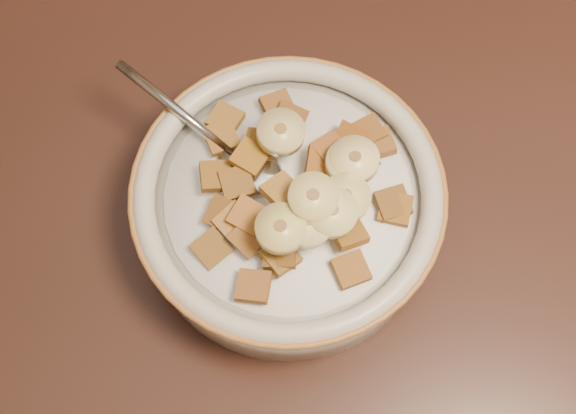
{
  "coord_description": "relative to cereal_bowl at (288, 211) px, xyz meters",
  "views": [
    {
      "loc": [
        -0.23,
        -0.25,
        1.27
      ],
      "look_at": [
        -0.23,
        -0.04,
        0.78
      ],
      "focal_mm": 50.0,
      "sensor_mm": 36.0,
      "label": 1
    }
  ],
  "objects": [
    {
      "name": "cereal_square_23",
      "position": [
        -0.02,
        -0.02,
        0.04
      ],
      "size": [
        0.03,
        0.03,
        0.01
      ],
      "primitive_type": "cube",
      "rotation": [
        -0.13,
        -0.16,
        2.66
      ],
      "color": "brown",
      "rests_on": "milk"
    },
    {
      "name": "banana_slice_1",
      "position": [
        0.04,
        0.02,
        0.05
      ],
      "size": [
        0.04,
        0.04,
        0.01
      ],
      "primitive_type": "cylinder",
      "rotation": [
        -0.06,
        0.02,
        0.57
      ],
      "color": "#FFE097",
      "rests_on": "milk"
    },
    {
      "name": "cereal_square_22",
      "position": [
        -0.04,
        0.05,
        0.03
      ],
      "size": [
        0.03,
        0.03,
        0.01
      ],
      "primitive_type": "cube",
      "rotation": [
        0.02,
        0.01,
        2.66
      ],
      "color": "brown",
      "rests_on": "milk"
    },
    {
      "name": "cereal_square_3",
      "position": [
        0.0,
        0.05,
        0.03
      ],
      "size": [
        0.03,
        0.03,
        0.01
      ],
      "primitive_type": "cube",
      "rotation": [
        0.16,
        -0.07,
        1.19
      ],
      "color": "brown",
      "rests_on": "milk"
    },
    {
      "name": "cereal_square_18",
      "position": [
        0.04,
        -0.05,
        0.03
      ],
      "size": [
        0.03,
        0.03,
        0.01
      ],
      "primitive_type": "cube",
      "rotation": [
        0.01,
        -0.06,
        1.97
      ],
      "color": "brown",
      "rests_on": "milk"
    },
    {
      "name": "banana_slice_7",
      "position": [
        -0.01,
        0.03,
        0.05
      ],
      "size": [
        0.04,
        0.04,
        0.01
      ],
      "primitive_type": "cylinder",
      "rotation": [
        0.1,
        0.03,
        1.37
      ],
      "color": "#CABB82",
      "rests_on": "milk"
    },
    {
      "name": "banana_slice_8",
      "position": [
        0.03,
        -0.02,
        0.05
      ],
      "size": [
        0.04,
        0.04,
        0.01
      ],
      "primitive_type": "cylinder",
      "rotation": [
        0.11,
        -0.05,
        1.11
      ],
      "color": "#DDCD81",
      "rests_on": "milk"
    },
    {
      "name": "banana_slice_3",
      "position": [
        0.04,
        0.01,
        0.05
      ],
      "size": [
        0.04,
        0.04,
        0.01
      ],
      "primitive_type": "cylinder",
      "rotation": [
        0.05,
        0.08,
        1.24
      ],
      "color": "#FBE58A",
      "rests_on": "milk"
    },
    {
      "name": "cereal_square_17",
      "position": [
        -0.0,
        -0.04,
        0.03
      ],
      "size": [
        0.02,
        0.02,
        0.01
      ],
      "primitive_type": "cube",
      "rotation": [
        -0.02,
        0.13,
        3.14
      ],
      "color": "brown",
      "rests_on": "milk"
    },
    {
      "name": "banana_slice_6",
      "position": [
        0.04,
        0.02,
        0.04
      ],
      "size": [
        0.04,
        0.04,
        0.01
      ],
      "primitive_type": "cylinder",
      "rotation": [
        -0.03,
        0.08,
        2.48
      ],
      "color": "#E1CA7A",
      "rests_on": "milk"
    },
    {
      "name": "cereal_square_13",
      "position": [
        -0.0,
        -0.04,
        0.03
      ],
      "size": [
        0.03,
        0.03,
        0.01
      ],
      "primitive_type": "cube",
      "rotation": [
        0.2,
        -0.04,
        2.27
      ],
      "color": "olive",
      "rests_on": "milk"
    },
    {
      "name": "cereal_square_21",
      "position": [
        -0.05,
        -0.04,
        0.03
      ],
      "size": [
        0.03,
        0.03,
        0.01
      ],
      "primitive_type": "cube",
      "rotation": [
        0.25,
        -0.06,
        0.74
      ],
      "color": "brown",
      "rests_on": "milk"
    },
    {
      "name": "cereal_square_8",
      "position": [
        -0.03,
        -0.02,
        0.03
      ],
      "size": [
        0.03,
        0.03,
        0.01
      ],
      "primitive_type": "cube",
      "rotation": [
        -0.14,
        -0.15,
        2.33
      ],
      "color": "olive",
      "rests_on": "milk"
    },
    {
      "name": "floor",
      "position": [
        0.23,
        0.04,
        -0.82
      ],
      "size": [
        4.0,
        4.5,
        0.1
      ],
      "primitive_type": "cube",
      "color": "#422816",
      "rests_on": "ground"
    },
    {
      "name": "milk",
      "position": [
        -0.0,
        0.0,
        0.02
      ],
      "size": [
        0.16,
        0.16,
        0.0
      ],
      "primitive_type": "cylinder",
      "color": "white",
      "rests_on": "cereal_bowl"
    },
    {
      "name": "banana_slice_4",
      "position": [
        0.01,
        -0.03,
        0.05
      ],
      "size": [
        0.04,
        0.04,
        0.01
      ],
      "primitive_type": "cylinder",
      "rotation": [
        0.13,
        0.04,
        0.23
      ],
      "color": "#CBB987",
      "rests_on": "milk"
    },
    {
      "name": "cereal_square_25",
      "position": [
        0.07,
        -0.01,
        0.03
      ],
      "size": [
        0.03,
        0.03,
        0.01
      ],
      "primitive_type": "cube",
      "rotation": [
        -0.0,
        -0.07,
        1.9
      ],
      "color": "brown",
      "rests_on": "milk"
    },
    {
      "name": "cereal_square_24",
      "position": [
        0.02,
        0.02,
        0.04
      ],
      "size": [
        0.02,
        0.02,
        0.01
      ],
      "primitive_type": "cube",
      "rotation": [
        0.2,
        -0.13,
        1.44
      ],
      "color": "brown",
      "rests_on": "milk"
    },
    {
      "name": "cereal_bowl",
      "position": [
        0.0,
        0.0,
        0.0
      ],
      "size": [
        0.2,
        0.2,
        0.05
      ],
      "primitive_type": "cylinder",
      "color": "beige",
      "rests_on": "table"
    },
    {
      "name": "banana_slice_0",
      "position": [
        0.04,
        -0.01,
        0.05
      ],
      "size": [
        0.04,
        0.04,
        0.01
      ],
      "primitive_type": "cylinder",
      "rotation": [
        0.11,
        0.05,
        0.18
      ],
      "color": "#FFEC82",
      "rests_on": "milk"
    },
    {
      "name": "cereal_square_14",
      "position": [
        -0.0,
        -0.01,
        0.05
      ],
      "size": [
        0.03,
        0.03,
        0.01
      ],
      "primitive_type": "cube",
      "rotation": [
        0.16,
        0.14,
        2.31
      ],
      "color": "olive",
      "rests_on": "milk"
    },
    {
      "name": "cereal_square_1",
      "position": [
        0.07,
        -0.01,
        0.03
      ],
      "size": [
        0.02,
        0.02,
        0.01
      ],
      "primitive_type": "cube",
      "rotation": [
        -0.09,
        -0.13,
        1.35
      ],
      "color": "brown",
      "rests_on": "milk"
    },
    {
      "name": "spoon",
      "position": [
        -0.03,
        0.02,
        0.03
      ],
      "size": [
        0.06,
        0.06,
        0.01
      ],
      "primitive_type": "ellipsoid",
      "rotation": [
        0.0,
        0.0,
        4.08
      ],
      "color": "#A9ACB9",
      "rests_on": "cereal_bowl"
    },
    {
      "name": "cereal_square_26",
      "position": [
        -0.03,
        0.0,
        0.04
      ],
      "size": [
        0.03,
        0.03,
        0.01
      ],
      "primitive_type": "cube",
      "rotation": [
        -0.1,
        -0.13,
        1.86
      ],
      "color": "brown",
      "rests_on": "milk"
    },
    {
      "name": "cereal_square_19",
      "position": [
        -0.02,
        -0.06,
        0.03
      ],
      "size": [
        0.02,
        0.02,
        0.01
      ],
      "primitive_type": "cube",
      "rotation": [
        0.05,
        0.13,
        3.0
      ],
      "color": "brown",
      "rests_on": "milk"
    },
    {
      "name": "banana_slice_5",
      "position": [
        0.02,
        -0.02,
        0.06
      ],
      "size": [
        0.04,
        0.04,
        0.01
      ],
      "primitive_type": "cylinder",
      "rotation": [
        0.11,
        -0.02,
        1.26
      ],
      "color": "#E3D878",
      "rests_on": "milk"
    },
    {
      "name": "cereal_square_5",
      "position": [
        -0.02,
        -0.03,
        0.03
      ],
      "size": [
        0.03,
        0.03,
        0.01
      ],
      "primitive_type": "cube",
      "rotation": [
        0.22,
        -0.18,
        0.81
      ],
      "color": "brown",
      "rests_on": "milk"
    },
    {
      "name": "cereal_square_2",
      "position": [
        0.04,
        0.04,
        0.03
      ],
      "size": [
        0.03,
        0.03,
        0.01
      ],
      "primitive_type": "cube",
      "rotation": [
        -0.2,
        -0.15,
        2.7
      ],
      "color": "brown",
      "rests_on": "milk"
    },
    {
      "name": "cereal_square_4",
      "position": [
        -0.01,
        0.06,
        0.03
      ],
      "size": [
        0.03,
        0.03,
        0.01
      ],
      "primitive_type": "cube",
      "rotation": [
        0.16,
        0.13,
        0.49
      ],
      "color": "brown",
      "rests_on": "milk"
    },
    {
      "name": "cereal_square_15",
      "position": [
        -0.04,
        0.04,
        0.03
      ],
      "size": [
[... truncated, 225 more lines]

